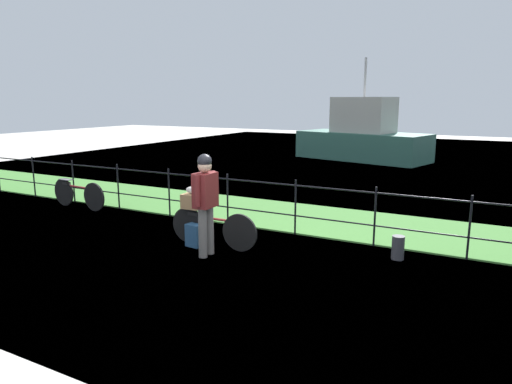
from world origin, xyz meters
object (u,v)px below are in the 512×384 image
object	(u,v)px
backpack_on_paving	(194,235)
terrier_dog	(194,190)
cyclist_person	(205,196)
moored_boat_near	(362,137)
mooring_bollard	(398,248)
bicycle_main	(212,227)
wooden_crate	(193,201)
bicycle_parked	(78,194)

from	to	relation	value
backpack_on_paving	terrier_dog	bearing A→B (deg)	-53.61
cyclist_person	moored_boat_near	world-z (taller)	moored_boat_near
terrier_dog	mooring_bollard	size ratio (longest dim) A/B	0.82
bicycle_main	terrier_dog	distance (m)	0.73
mooring_bollard	backpack_on_paving	bearing A→B (deg)	-163.03
cyclist_person	bicycle_main	bearing A→B (deg)	111.53
terrier_dog	wooden_crate	bearing A→B (deg)	-179.14
cyclist_person	mooring_bollard	distance (m)	3.21
bicycle_main	bicycle_parked	distance (m)	4.52
wooden_crate	bicycle_parked	size ratio (longest dim) A/B	0.20
wooden_crate	mooring_bollard	distance (m)	3.54
mooring_bollard	bicycle_parked	bearing A→B (deg)	179.22
terrier_dog	cyclist_person	xyz separation A→B (m)	(0.54, -0.44, 0.02)
terrier_dog	moored_boat_near	size ratio (longest dim) A/B	0.05
terrier_dog	mooring_bollard	world-z (taller)	terrier_dog
cyclist_person	mooring_bollard	bearing A→B (deg)	24.76
bicycle_main	cyclist_person	size ratio (longest dim) A/B	1.01
bicycle_parked	mooring_bollard	bearing A→B (deg)	-0.78
mooring_bollard	bicycle_parked	distance (m)	7.41
backpack_on_paving	mooring_bollard	bearing A→B (deg)	-155.58
backpack_on_paving	mooring_bollard	distance (m)	3.43
bicycle_parked	moored_boat_near	world-z (taller)	moored_boat_near
wooden_crate	terrier_dog	distance (m)	0.21
bicycle_main	moored_boat_near	size ratio (longest dim) A/B	0.29
backpack_on_paving	mooring_bollard	world-z (taller)	backpack_on_paving
mooring_bollard	cyclist_person	bearing A→B (deg)	-155.24
bicycle_main	cyclist_person	bearing A→B (deg)	-68.47
cyclist_person	mooring_bollard	world-z (taller)	cyclist_person
wooden_crate	bicycle_parked	bearing A→B (deg)	166.61
wooden_crate	terrier_dog	xyz separation A→B (m)	(0.02, 0.00, 0.21)
bicycle_main	bicycle_parked	world-z (taller)	bicycle_parked
bicycle_main	moored_boat_near	xyz separation A→B (m)	(-0.98, 13.07, 0.61)
terrier_dog	moored_boat_near	world-z (taller)	moored_boat_near
wooden_crate	cyclist_person	xyz separation A→B (m)	(0.56, -0.44, 0.23)
backpack_on_paving	moored_boat_near	xyz separation A→B (m)	(-0.69, 13.21, 0.75)
mooring_bollard	moored_boat_near	xyz separation A→B (m)	(-3.97, 12.21, 0.76)
bicycle_parked	backpack_on_paving	bearing A→B (deg)	-14.93
cyclist_person	mooring_bollard	xyz separation A→B (m)	(2.82, 1.30, -0.81)
bicycle_main	mooring_bollard	xyz separation A→B (m)	(2.99, 0.85, -0.15)
terrier_dog	cyclist_person	distance (m)	0.70
bicycle_main	wooden_crate	xyz separation A→B (m)	(-0.39, -0.01, 0.43)
terrier_dog	moored_boat_near	distance (m)	13.09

